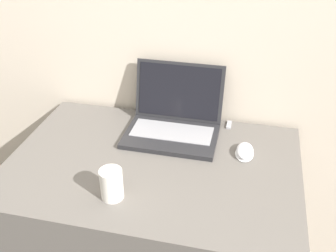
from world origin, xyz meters
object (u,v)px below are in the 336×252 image
object	(u,v)px
computer_mouse	(245,151)
usb_stick	(229,125)
laptop	(174,119)
drink_cup	(111,184)

from	to	relation	value
computer_mouse	usb_stick	world-z (taller)	computer_mouse
laptop	usb_stick	xyz separation A→B (m)	(0.22, 0.10, -0.05)
usb_stick	drink_cup	bearing A→B (deg)	-121.57
laptop	drink_cup	size ratio (longest dim) A/B	3.45
computer_mouse	drink_cup	bearing A→B (deg)	-140.14
computer_mouse	usb_stick	size ratio (longest dim) A/B	1.89
drink_cup	computer_mouse	distance (m)	0.54
laptop	usb_stick	distance (m)	0.25
laptop	drink_cup	bearing A→B (deg)	-104.06
drink_cup	computer_mouse	bearing A→B (deg)	39.86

